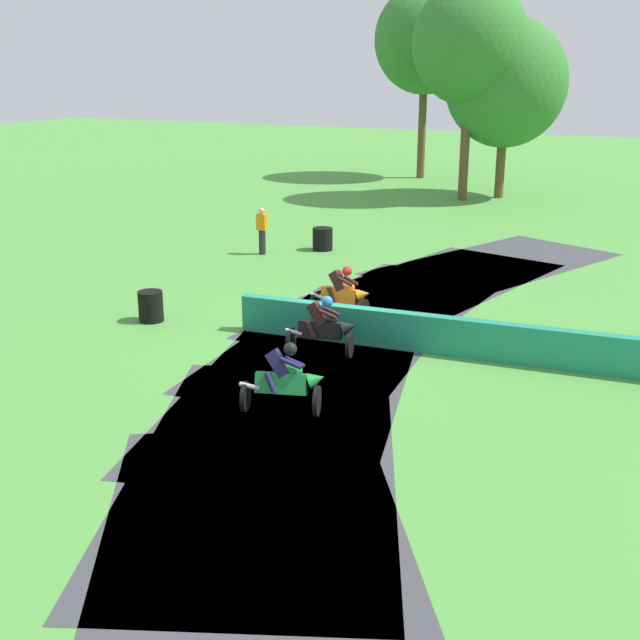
{
  "coord_description": "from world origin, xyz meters",
  "views": [
    {
      "loc": [
        7.56,
        -17.23,
        6.52
      ],
      "look_at": [
        0.16,
        -1.25,
        0.9
      ],
      "focal_mm": 46.03,
      "sensor_mm": 36.0,
      "label": 1
    }
  ],
  "objects_px": {
    "track_marshal": "(262,231)",
    "motorcycle_lead_orange": "(343,293)",
    "motorcycle_chase_black": "(324,327)",
    "tire_stack_mid_a": "(151,306)",
    "tire_stack_near": "(323,239)",
    "motorcycle_trailing_green": "(286,380)"
  },
  "relations": [
    {
      "from": "motorcycle_lead_orange",
      "to": "motorcycle_trailing_green",
      "type": "relative_size",
      "value": 1.01
    },
    {
      "from": "tire_stack_near",
      "to": "motorcycle_chase_black",
      "type": "bearing_deg",
      "value": -65.19
    },
    {
      "from": "motorcycle_lead_orange",
      "to": "track_marshal",
      "type": "xyz_separation_m",
      "value": [
        -5.47,
        5.58,
        0.16
      ]
    },
    {
      "from": "motorcycle_lead_orange",
      "to": "track_marshal",
      "type": "bearing_deg",
      "value": 134.39
    },
    {
      "from": "motorcycle_lead_orange",
      "to": "track_marshal",
      "type": "distance_m",
      "value": 7.82
    },
    {
      "from": "motorcycle_chase_black",
      "to": "tire_stack_near",
      "type": "bearing_deg",
      "value": 114.81
    },
    {
      "from": "tire_stack_near",
      "to": "track_marshal",
      "type": "bearing_deg",
      "value": -137.89
    },
    {
      "from": "motorcycle_lead_orange",
      "to": "motorcycle_trailing_green",
      "type": "height_order",
      "value": "motorcycle_lead_orange"
    },
    {
      "from": "motorcycle_lead_orange",
      "to": "tire_stack_mid_a",
      "type": "bearing_deg",
      "value": -151.54
    },
    {
      "from": "motorcycle_chase_black",
      "to": "track_marshal",
      "type": "distance_m",
      "value": 10.43
    },
    {
      "from": "motorcycle_chase_black",
      "to": "tire_stack_mid_a",
      "type": "xyz_separation_m",
      "value": [
        -5.13,
        0.42,
        -0.26
      ]
    },
    {
      "from": "motorcycle_lead_orange",
      "to": "motorcycle_chase_black",
      "type": "bearing_deg",
      "value": -75.38
    },
    {
      "from": "tire_stack_mid_a",
      "to": "motorcycle_trailing_green",
      "type": "bearing_deg",
      "value": -32.03
    },
    {
      "from": "motorcycle_chase_black",
      "to": "tire_stack_mid_a",
      "type": "height_order",
      "value": "motorcycle_chase_black"
    },
    {
      "from": "tire_stack_near",
      "to": "track_marshal",
      "type": "relative_size",
      "value": 0.49
    },
    {
      "from": "motorcycle_trailing_green",
      "to": "tire_stack_mid_a",
      "type": "xyz_separation_m",
      "value": [
        -5.79,
        3.62,
        -0.24
      ]
    },
    {
      "from": "motorcycle_trailing_green",
      "to": "track_marshal",
      "type": "xyz_separation_m",
      "value": [
        -6.86,
        11.59,
        0.18
      ]
    },
    {
      "from": "track_marshal",
      "to": "motorcycle_lead_orange",
      "type": "bearing_deg",
      "value": -45.61
    },
    {
      "from": "motorcycle_lead_orange",
      "to": "tire_stack_near",
      "type": "distance_m",
      "value": 8.04
    },
    {
      "from": "motorcycle_lead_orange",
      "to": "motorcycle_trailing_green",
      "type": "xyz_separation_m",
      "value": [
        1.4,
        -6.01,
        -0.02
      ]
    },
    {
      "from": "motorcycle_trailing_green",
      "to": "tire_stack_near",
      "type": "xyz_separation_m",
      "value": [
        -5.23,
        13.07,
        -0.24
      ]
    },
    {
      "from": "motorcycle_chase_black",
      "to": "motorcycle_trailing_green",
      "type": "height_order",
      "value": "motorcycle_chase_black"
    }
  ]
}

